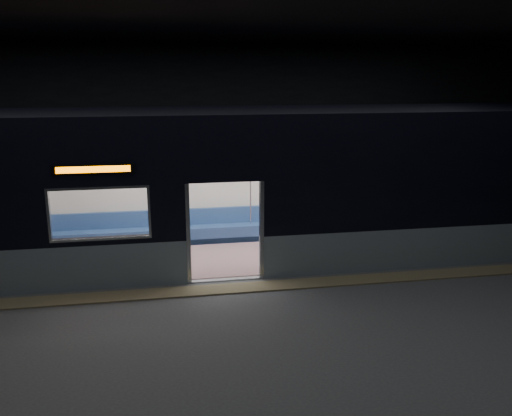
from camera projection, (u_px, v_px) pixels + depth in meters
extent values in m
cube|color=#47494C|center=(233.00, 301.00, 10.08)|extent=(24.00, 14.00, 0.01)
cube|color=black|center=(230.00, 19.00, 8.88)|extent=(24.00, 14.00, 0.04)
cube|color=black|center=(200.00, 129.00, 16.14)|extent=(24.00, 0.04, 5.00)
cube|color=black|center=(411.00, 393.00, 2.81)|extent=(24.00, 0.04, 5.00)
cube|color=#8C7F59|center=(229.00, 289.00, 10.60)|extent=(22.80, 0.50, 0.03)
cube|color=gray|center=(446.00, 246.00, 11.82)|extent=(8.30, 0.12, 0.90)
cube|color=black|center=(453.00, 174.00, 11.43)|extent=(8.30, 0.12, 2.30)
cube|color=black|center=(224.00, 153.00, 10.46)|extent=(1.40, 0.12, 1.15)
cube|color=#B7BABC|center=(188.00, 234.00, 10.72)|extent=(0.08, 0.14, 2.05)
cube|color=#B7BABC|center=(261.00, 230.00, 10.97)|extent=(0.08, 0.14, 2.05)
cube|color=black|center=(93.00, 169.00, 10.02)|extent=(1.50, 0.04, 0.18)
cube|color=#FF7500|center=(93.00, 169.00, 10.01)|extent=(1.34, 0.03, 0.12)
cube|color=beige|center=(211.00, 177.00, 13.46)|extent=(18.00, 0.12, 3.20)
cube|color=black|center=(216.00, 113.00, 11.68)|extent=(18.00, 3.00, 0.15)
cube|color=gray|center=(218.00, 256.00, 12.46)|extent=(17.76, 2.76, 0.04)
cube|color=beige|center=(216.00, 156.00, 11.90)|extent=(17.76, 2.76, 0.10)
cube|color=navy|center=(213.00, 233.00, 13.48)|extent=(11.00, 0.48, 0.41)
cube|color=navy|center=(212.00, 216.00, 13.56)|extent=(11.00, 0.10, 0.40)
cube|color=#77575E|center=(60.00, 273.00, 10.80)|extent=(4.40, 0.48, 0.41)
cube|color=#77575E|center=(372.00, 254.00, 11.93)|extent=(4.40, 0.48, 0.41)
cylinder|color=silver|center=(177.00, 223.00, 10.94)|extent=(0.04, 0.04, 2.26)
cylinder|color=silver|center=(173.00, 199.00, 13.10)|extent=(0.04, 0.04, 2.26)
cylinder|color=silver|center=(269.00, 219.00, 11.27)|extent=(0.04, 0.04, 2.26)
cylinder|color=silver|center=(250.00, 196.00, 13.43)|extent=(0.04, 0.04, 2.26)
cylinder|color=silver|center=(212.00, 166.00, 13.03)|extent=(11.00, 0.03, 0.03)
cube|color=black|center=(395.00, 216.00, 13.98)|extent=(0.19, 0.52, 0.18)
cube|color=black|center=(403.00, 215.00, 14.02)|extent=(0.19, 0.52, 0.18)
cylinder|color=black|center=(398.00, 229.00, 13.82)|extent=(0.12, 0.12, 0.43)
cylinder|color=black|center=(406.00, 228.00, 13.86)|extent=(0.12, 0.12, 0.43)
cube|color=#BF5B6D|center=(395.00, 213.00, 14.20)|extent=(0.45, 0.24, 0.22)
cylinder|color=#BF5B6D|center=(396.00, 198.00, 14.14)|extent=(0.46, 0.46, 0.58)
sphere|color=tan|center=(397.00, 183.00, 14.02)|extent=(0.23, 0.23, 0.23)
sphere|color=black|center=(396.00, 181.00, 14.05)|extent=(0.24, 0.24, 0.24)
cube|color=black|center=(399.00, 210.00, 13.87)|extent=(0.33, 0.30, 0.14)
cube|color=white|center=(400.00, 175.00, 14.26)|extent=(1.09, 0.03, 0.71)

